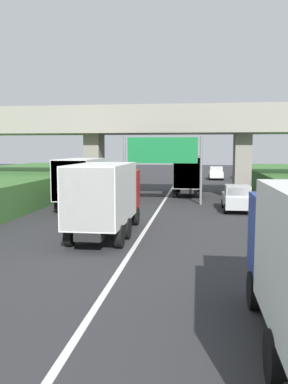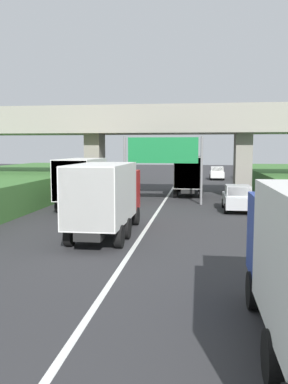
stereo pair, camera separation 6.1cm
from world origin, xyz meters
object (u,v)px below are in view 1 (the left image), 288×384
object	(u,v)px
car_silver	(237,198)
construction_barrel_5	(257,204)
construction_barrel_3	(282,224)
construction_barrel_4	(264,212)
truck_yellow	(84,180)
overhead_highway_sign	(162,154)
truck_green	(188,173)
car_white	(216,173)
truck_red	(106,195)

from	to	relation	value
car_silver	construction_barrel_5	xyz separation A→B (m)	(1.33, 0.28, -0.40)
construction_barrel_3	construction_barrel_4	world-z (taller)	same
truck_yellow	construction_barrel_4	world-z (taller)	truck_yellow
overhead_highway_sign	truck_green	bearing A→B (deg)	73.95
overhead_highway_sign	car_white	distance (m)	25.23
truck_green	truck_red	xyz separation A→B (m)	(-3.45, -17.48, 0.00)
car_white	construction_barrel_5	size ratio (longest dim) A/B	4.56
truck_red	construction_barrel_5	size ratio (longest dim) A/B	8.11
truck_red	car_silver	size ratio (longest dim) A/B	1.78
car_silver	truck_red	bearing A→B (deg)	-128.81
overhead_highway_sign	car_silver	distance (m)	6.53
truck_red	construction_barrel_3	size ratio (longest dim) A/B	8.11
truck_red	construction_barrel_4	world-z (taller)	truck_red
construction_barrel_4	truck_yellow	bearing A→B (deg)	164.23
truck_green	construction_barrel_4	size ratio (longest dim) A/B	8.11
truck_green	truck_red	distance (m)	17.82
overhead_highway_sign	truck_yellow	size ratio (longest dim) A/B	0.81
construction_barrel_4	truck_green	bearing A→B (deg)	110.88
construction_barrel_4	truck_red	bearing A→B (deg)	-147.11
overhead_highway_sign	construction_barrel_4	xyz separation A→B (m)	(6.46, -6.01, -3.23)
construction_barrel_5	truck_yellow	bearing A→B (deg)	-178.57
truck_red	car_white	xyz separation A→B (m)	(6.71, 35.82, -1.08)
truck_red	car_white	size ratio (longest dim) A/B	1.78
car_white	construction_barrel_4	world-z (taller)	car_white
construction_barrel_4	construction_barrel_3	bearing A→B (deg)	-85.97
construction_barrel_5	construction_barrel_3	bearing A→B (deg)	-88.71
truck_yellow	construction_barrel_5	distance (m)	11.82
truck_yellow	construction_barrel_4	bearing A→B (deg)	-15.77
truck_yellow	construction_barrel_5	world-z (taller)	truck_yellow
overhead_highway_sign	construction_barrel_4	distance (m)	9.40
overhead_highway_sign	truck_yellow	xyz separation A→B (m)	(-5.18, -2.73, -1.76)
truck_red	construction_barrel_5	world-z (taller)	truck_red
overhead_highway_sign	construction_barrel_4	size ratio (longest dim) A/B	6.53
truck_green	construction_barrel_3	distance (m)	16.63
truck_red	construction_barrel_4	distance (m)	9.78
truck_red	car_silver	bearing A→B (deg)	51.19
overhead_highway_sign	truck_red	distance (m)	11.52
construction_barrel_4	car_silver	bearing A→B (deg)	110.58
truck_yellow	truck_red	distance (m)	9.23
truck_yellow	construction_barrel_3	distance (m)	13.81
car_white	construction_barrel_3	size ratio (longest dim) A/B	4.56
car_white	construction_barrel_4	xyz separation A→B (m)	(1.40, -30.57, -0.40)
car_silver	construction_barrel_4	bearing A→B (deg)	-69.42
overhead_highway_sign	truck_green	distance (m)	6.71
construction_barrel_4	construction_barrel_5	xyz separation A→B (m)	(0.09, 3.58, 0.00)
truck_green	construction_barrel_3	bearing A→B (deg)	-72.72
truck_green	truck_yellow	bearing A→B (deg)	-127.89
truck_green	construction_barrel_5	xyz separation A→B (m)	(4.76, -8.66, -1.47)
truck_green	overhead_highway_sign	bearing A→B (deg)	-106.05
truck_red	truck_green	bearing A→B (deg)	78.85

